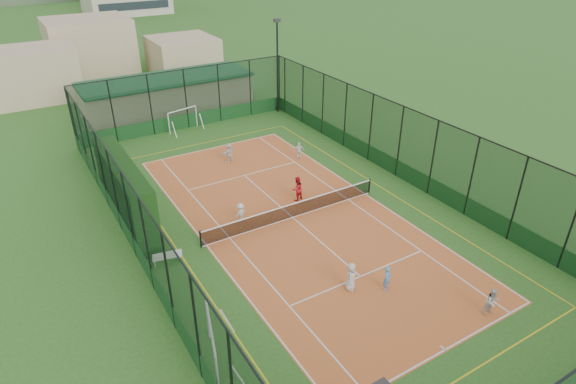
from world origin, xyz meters
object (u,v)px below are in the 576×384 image
at_px(white_bench, 167,256).
at_px(child_near_left, 351,276).
at_px(clubhouse, 168,94).
at_px(child_far_back, 229,152).
at_px(child_far_left, 241,213).
at_px(floodlight_ne, 277,67).
at_px(child_far_right, 299,150).
at_px(coach, 297,189).
at_px(futsal_goal_far, 183,120).
at_px(futsal_goal_near, 212,346).
at_px(child_near_mid, 387,278).
at_px(child_near_right, 492,302).

distance_m(white_bench, child_near_left, 9.37).
bearing_deg(clubhouse, child_far_back, -89.54).
bearing_deg(clubhouse, child_far_left, -97.69).
bearing_deg(floodlight_ne, child_far_right, -111.54).
relative_size(child_far_left, child_far_right, 0.92).
relative_size(clubhouse, child_far_right, 11.74).
relative_size(child_near_left, coach, 0.92).
height_order(clubhouse, child_far_right, clubhouse).
bearing_deg(futsal_goal_far, futsal_goal_near, -121.52).
distance_m(floodlight_ne, clubhouse, 10.47).
bearing_deg(futsal_goal_near, child_far_left, -15.83).
bearing_deg(white_bench, child_near_mid, -30.64).
height_order(white_bench, child_far_left, child_far_left).
bearing_deg(futsal_goal_far, child_far_right, -75.42).
distance_m(white_bench, child_near_mid, 11.05).
bearing_deg(child_far_left, coach, 170.18).
relative_size(child_near_mid, child_far_right, 0.99).
height_order(child_far_back, coach, coach).
bearing_deg(futsal_goal_far, child_near_right, -95.86).
relative_size(futsal_goal_far, child_near_left, 1.92).
distance_m(floodlight_ne, white_bench, 23.92).
height_order(clubhouse, futsal_goal_near, clubhouse).
distance_m(child_near_mid, coach, 9.44).
relative_size(child_near_left, child_near_right, 1.09).
distance_m(floodlight_ne, child_far_right, 11.11).
relative_size(floodlight_ne, white_bench, 5.64).
relative_size(child_near_right, coach, 0.84).
relative_size(child_near_left, child_far_back, 1.03).
bearing_deg(futsal_goal_far, clubhouse, 70.07).
bearing_deg(clubhouse, floodlight_ne, -32.12).
relative_size(clubhouse, child_far_back, 10.65).
xyz_separation_m(futsal_goal_far, child_far_back, (0.69, -7.62, -0.18)).
bearing_deg(child_near_left, child_near_mid, -74.19).
xyz_separation_m(floodlight_ne, clubhouse, (-8.60, 5.40, -2.55)).
relative_size(white_bench, child_far_left, 1.23).
height_order(clubhouse, child_far_left, clubhouse).
height_order(futsal_goal_far, child_near_right, futsal_goal_far).
distance_m(futsal_goal_far, coach, 15.10).
height_order(floodlight_ne, child_near_right, floodlight_ne).
bearing_deg(child_near_mid, child_near_right, -79.92).
xyz_separation_m(futsal_goal_near, child_far_right, (13.09, 14.45, -0.33)).
distance_m(clubhouse, child_far_left, 21.01).
relative_size(child_far_left, coach, 0.75).
bearing_deg(child_near_right, child_near_mid, 140.98).
relative_size(clubhouse, futsal_goal_far, 5.40).
bearing_deg(clubhouse, child_far_right, -72.75).
height_order(floodlight_ne, child_far_right, floodlight_ne).
relative_size(futsal_goal_far, coach, 1.76).
height_order(child_far_left, coach, coach).
bearing_deg(floodlight_ne, futsal_goal_near, -124.96).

